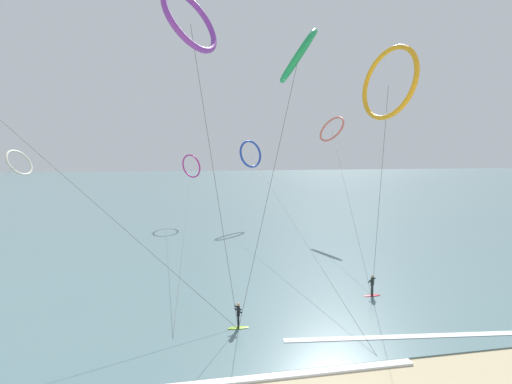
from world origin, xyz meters
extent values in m
cube|color=slate|center=(0.00, 104.06, 0.04)|extent=(400.00, 200.00, 0.08)
ellipsoid|color=#8CC62D|center=(-2.91, 9.15, 0.11)|extent=(1.40, 0.40, 0.06)
cylinder|color=black|center=(-2.90, 9.29, 0.54)|extent=(0.12, 0.12, 0.80)
cylinder|color=black|center=(-2.92, 9.01, 0.54)|extent=(0.12, 0.12, 0.80)
cube|color=black|center=(-2.91, 9.15, 1.25)|extent=(0.23, 0.34, 0.62)
sphere|color=tan|center=(-2.91, 9.15, 1.67)|extent=(0.22, 0.22, 0.22)
cylinder|color=black|center=(-2.89, 9.49, 1.30)|extent=(0.51, 0.14, 0.39)
cylinder|color=black|center=(-2.93, 9.05, 1.30)|extent=(0.51, 0.14, 0.39)
ellipsoid|color=red|center=(8.16, 12.71, 0.11)|extent=(1.40, 0.40, 0.06)
cylinder|color=#1E2823|center=(8.07, 12.60, 0.54)|extent=(0.12, 0.12, 0.80)
cylinder|color=#1E2823|center=(8.26, 12.81, 0.54)|extent=(0.12, 0.12, 0.80)
cube|color=#1E2823|center=(8.16, 12.71, 1.25)|extent=(0.36, 0.37, 0.62)
sphere|color=tan|center=(8.16, 12.71, 1.67)|extent=(0.22, 0.22, 0.22)
cylinder|color=#1E2823|center=(8.01, 12.66, 1.30)|extent=(0.43, 0.40, 0.39)
cylinder|color=#1E2823|center=(8.31, 12.99, 1.30)|extent=(0.43, 0.40, 0.39)
torus|color=#CC288E|center=(-5.55, 48.15, 8.98)|extent=(3.49, 3.45, 3.89)
cylinder|color=#3F3F3F|center=(-6.28, 28.09, 4.43)|extent=(1.49, 40.12, 8.88)
torus|color=#199351|center=(0.55, 8.07, 16.90)|extent=(2.80, 3.86, 3.11)
cylinder|color=#3F3F3F|center=(-1.18, 8.61, 8.37)|extent=(3.49, 1.11, 16.75)
torus|color=#2647B7|center=(3.94, 46.26, 10.95)|extent=(4.49, 3.50, 4.52)
cylinder|color=#3F3F3F|center=(4.10, 25.23, 5.39)|extent=(0.34, 42.07, 10.80)
torus|color=purple|center=(-5.61, 8.45, 18.66)|extent=(4.21, 4.35, 3.79)
cylinder|color=#3F3F3F|center=(-4.26, 8.80, 9.25)|extent=(2.73, 0.72, 18.49)
torus|color=silver|center=(-28.14, 40.90, 9.88)|extent=(3.41, 4.39, 3.57)
torus|color=#EA7260|center=(14.90, 39.23, 14.66)|extent=(4.11, 5.12, 3.88)
cylinder|color=#3F3F3F|center=(11.53, 25.97, 7.26)|extent=(6.77, 26.54, 14.53)
torus|color=orange|center=(6.67, 8.71, 15.70)|extent=(2.18, 4.85, 4.71)
cylinder|color=#3F3F3F|center=(7.41, 10.71, 7.77)|extent=(1.52, 4.03, 15.55)
cylinder|color=#3F3F3F|center=(-13.08, 12.36, 9.04)|extent=(20.37, 6.45, 18.09)
cube|color=white|center=(-1.21, 3.72, 0.06)|extent=(14.03, 0.55, 0.12)
cube|color=white|center=(7.63, 6.16, 0.06)|extent=(16.21, 2.27, 0.12)
camera|label=1|loc=(-5.80, -13.66, 11.42)|focal=26.26mm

